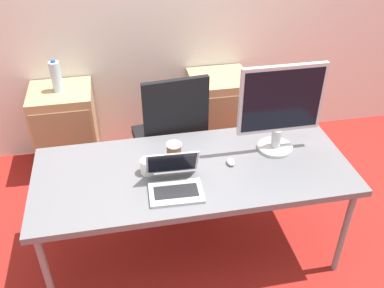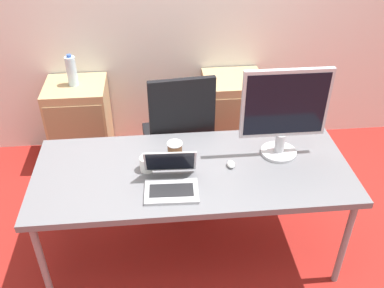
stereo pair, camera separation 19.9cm
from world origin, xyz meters
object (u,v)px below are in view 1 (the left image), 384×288
(water_bottle, at_px, (56,76))
(monitor, at_px, (280,107))
(cabinet_left, at_px, (67,129))
(mouse, at_px, (231,162))
(office_chair, at_px, (171,150))
(cabinet_right, at_px, (218,114))
(coffee_cup_brown, at_px, (174,152))
(laptop_center, at_px, (175,182))
(coffee_cup_white, at_px, (147,166))

(water_bottle, xyz_separation_m, monitor, (1.38, -1.05, 0.17))
(cabinet_left, bearing_deg, mouse, -47.16)
(monitor, bearing_deg, office_chair, 137.55)
(cabinet_right, xyz_separation_m, mouse, (-0.22, -1.15, 0.36))
(monitor, xyz_separation_m, coffee_cup_brown, (-0.64, 0.00, -0.24))
(coffee_cup_brown, bearing_deg, cabinet_left, 125.24)
(laptop_center, bearing_deg, water_bottle, 118.15)
(water_bottle, height_order, laptop_center, water_bottle)
(coffee_cup_brown, bearing_deg, mouse, -17.40)
(cabinet_right, height_order, water_bottle, water_bottle)
(mouse, bearing_deg, cabinet_right, 79.08)
(mouse, xyz_separation_m, coffee_cup_brown, (-0.33, 0.10, 0.04))
(office_chair, bearing_deg, mouse, -66.85)
(cabinet_right, distance_m, water_bottle, 1.37)
(office_chair, relative_size, coffee_cup_white, 12.08)
(mouse, xyz_separation_m, coffee_cup_white, (-0.50, 0.01, 0.03))
(office_chair, bearing_deg, coffee_cup_brown, -95.63)
(cabinet_left, xyz_separation_m, coffee_cup_brown, (0.74, -1.05, 0.40))
(office_chair, relative_size, mouse, 15.33)
(office_chair, xyz_separation_m, cabinet_left, (-0.79, 0.51, -0.04))
(water_bottle, bearing_deg, coffee_cup_brown, -54.82)
(mouse, bearing_deg, office_chair, 113.15)
(water_bottle, bearing_deg, cabinet_left, -90.00)
(coffee_cup_white, bearing_deg, monitor, 6.08)
(mouse, bearing_deg, water_bottle, 132.78)
(office_chair, height_order, cabinet_left, office_chair)
(water_bottle, relative_size, monitor, 0.45)
(coffee_cup_white, bearing_deg, cabinet_right, 57.71)
(office_chair, distance_m, monitor, 1.00)
(cabinet_right, bearing_deg, laptop_center, -114.14)
(water_bottle, xyz_separation_m, laptop_center, (0.70, -1.31, -0.09))
(office_chair, height_order, water_bottle, office_chair)
(office_chair, distance_m, cabinet_right, 0.71)
(cabinet_left, bearing_deg, office_chair, -32.79)
(cabinet_left, height_order, water_bottle, water_bottle)
(laptop_center, distance_m, coffee_cup_brown, 0.26)
(office_chair, bearing_deg, water_bottle, 147.10)
(coffee_cup_white, xyz_separation_m, coffee_cup_brown, (0.17, 0.09, 0.02))
(cabinet_left, xyz_separation_m, monitor, (1.38, -1.05, 0.64))
(coffee_cup_white, bearing_deg, mouse, -1.49)
(cabinet_left, bearing_deg, coffee_cup_brown, -54.76)
(coffee_cup_white, bearing_deg, water_bottle, 116.56)
(laptop_center, bearing_deg, cabinet_left, 118.19)
(monitor, bearing_deg, mouse, -162.56)
(coffee_cup_white, bearing_deg, laptop_center, -52.49)
(cabinet_right, relative_size, water_bottle, 2.79)
(laptop_center, xyz_separation_m, monitor, (0.68, 0.26, 0.25))
(cabinet_left, relative_size, laptop_center, 2.36)
(cabinet_right, bearing_deg, monitor, -84.84)
(office_chair, relative_size, cabinet_right, 1.49)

